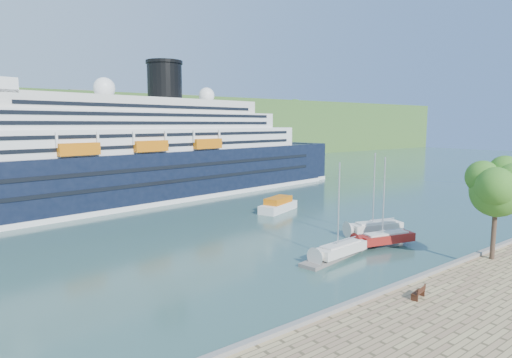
{
  "coord_description": "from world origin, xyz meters",
  "views": [
    {
      "loc": [
        -34.15,
        -19.0,
        13.83
      ],
      "look_at": [
        3.63,
        30.0,
        5.77
      ],
      "focal_mm": 30.0,
      "sensor_mm": 36.0,
      "label": 1
    }
  ],
  "objects": [
    {
      "name": "ground",
      "position": [
        0.0,
        0.0,
        0.0
      ],
      "size": [
        400.0,
        400.0,
        0.0
      ],
      "primitive_type": "plane",
      "color": "#2E524F",
      "rests_on": "ground"
    },
    {
      "name": "far_hillside",
      "position": [
        0.0,
        145.0,
        12.0
      ],
      "size": [
        400.0,
        50.0,
        24.0
      ],
      "primitive_type": "cube",
      "color": "#315F26",
      "rests_on": "ground"
    },
    {
      "name": "quay_coping",
      "position": [
        0.0,
        -0.2,
        1.15
      ],
      "size": [
        220.0,
        0.5,
        0.3
      ],
      "primitive_type": "cube",
      "color": "slate",
      "rests_on": "promenade"
    },
    {
      "name": "cruise_ship",
      "position": [
        -9.85,
        54.05,
        12.72
      ],
      "size": [
        114.49,
        31.94,
        25.44
      ],
      "primitive_type": null,
      "rotation": [
        0.0,
        0.0,
        0.14
      ],
      "color": "black",
      "rests_on": "ground"
    },
    {
      "name": "park_bench",
      "position": [
        -6.25,
        -2.42,
        1.51
      ],
      "size": [
        1.68,
        0.94,
        1.02
      ],
      "primitive_type": null,
      "rotation": [
        0.0,
        0.0,
        0.19
      ],
      "color": "#432113",
      "rests_on": "promenade"
    },
    {
      "name": "promenade_tree",
      "position": [
        7.81,
        -1.5,
        6.31
      ],
      "size": [
        6.41,
        6.41,
        10.62
      ],
      "primitive_type": null,
      "color": "#276219",
      "rests_on": "promenade"
    },
    {
      "name": "floating_pontoon",
      "position": [
        1.84,
        10.57,
        0.18
      ],
      "size": [
        16.69,
        4.83,
        0.37
      ],
      "primitive_type": null,
      "rotation": [
        0.0,
        0.0,
        0.17
      ],
      "color": "slate",
      "rests_on": "ground"
    },
    {
      "name": "sailboat_white_near",
      "position": [
        -1.12,
        9.53,
        4.76
      ],
      "size": [
        7.51,
        2.64,
        9.52
      ],
      "primitive_type": null,
      "rotation": [
        0.0,
        0.0,
        0.08
      ],
      "color": "silver",
      "rests_on": "ground"
    },
    {
      "name": "sailboat_red",
      "position": [
        6.16,
        9.23,
        4.85
      ],
      "size": [
        7.79,
        3.94,
        9.7
      ],
      "primitive_type": null,
      "rotation": [
        0.0,
        0.0,
        -0.26
      ],
      "color": "maroon",
      "rests_on": "ground"
    },
    {
      "name": "sailboat_white_far",
      "position": [
        9.69,
        13.2,
        4.89
      ],
      "size": [
        7.86,
        4.23,
        9.79
      ],
      "primitive_type": null,
      "rotation": [
        0.0,
        0.0,
        -0.3
      ],
      "color": "silver",
      "rests_on": "ground"
    },
    {
      "name": "tender_launch",
      "position": [
        9.35,
        31.64,
        1.12
      ],
      "size": [
        8.6,
        5.52,
        2.25
      ],
      "primitive_type": null,
      "rotation": [
        0.0,
        0.0,
        0.37
      ],
      "color": "#C9650B",
      "rests_on": "ground"
    }
  ]
}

